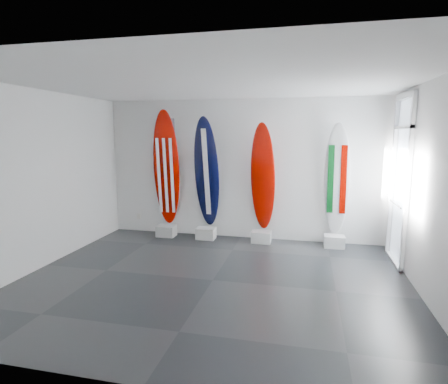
% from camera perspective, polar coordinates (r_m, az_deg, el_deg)
% --- Properties ---
extents(floor, '(6.00, 6.00, 0.00)m').
position_cam_1_polar(floor, '(5.85, -1.77, -13.67)').
color(floor, black).
rests_on(floor, ground).
extents(ceiling, '(6.00, 6.00, 0.00)m').
position_cam_1_polar(ceiling, '(5.45, -1.93, 16.88)').
color(ceiling, white).
rests_on(ceiling, wall_back).
extents(wall_back, '(6.00, 0.00, 6.00)m').
position_cam_1_polar(wall_back, '(7.87, 2.79, 3.51)').
color(wall_back, white).
rests_on(wall_back, ground).
extents(wall_front, '(6.00, 0.00, 6.00)m').
position_cam_1_polar(wall_front, '(3.14, -13.57, -5.17)').
color(wall_front, white).
rests_on(wall_front, ground).
extents(wall_left, '(0.00, 5.00, 5.00)m').
position_cam_1_polar(wall_left, '(6.85, -26.92, 1.71)').
color(wall_left, white).
rests_on(wall_left, ground).
extents(wall_right, '(0.00, 5.00, 5.00)m').
position_cam_1_polar(wall_right, '(5.52, 29.89, -0.05)').
color(wall_right, white).
rests_on(wall_right, ground).
extents(display_block_usa, '(0.40, 0.30, 0.24)m').
position_cam_1_polar(display_block_usa, '(8.27, -9.05, -6.05)').
color(display_block_usa, silver).
rests_on(display_block_usa, floor).
extents(surfboard_usa, '(0.62, 0.45, 2.55)m').
position_cam_1_polar(surfboard_usa, '(8.12, -9.03, 3.65)').
color(surfboard_usa, '#8D0700').
rests_on(surfboard_usa, display_block_usa).
extents(display_block_navy, '(0.40, 0.30, 0.24)m').
position_cam_1_polar(display_block_navy, '(7.98, -2.86, -6.51)').
color(display_block_navy, silver).
rests_on(display_block_navy, floor).
extents(surfboard_navy, '(0.58, 0.51, 2.40)m').
position_cam_1_polar(surfboard_navy, '(7.83, -2.74, 2.99)').
color(surfboard_navy, black).
rests_on(surfboard_navy, display_block_navy).
extents(display_block_swiss, '(0.40, 0.30, 0.24)m').
position_cam_1_polar(display_block_swiss, '(7.75, 5.87, -7.02)').
color(display_block_swiss, silver).
rests_on(display_block_swiss, floor).
extents(surfboard_swiss, '(0.56, 0.46, 2.27)m').
position_cam_1_polar(surfboard_swiss, '(7.60, 6.12, 2.28)').
color(surfboard_swiss, '#8D0700').
rests_on(surfboard_swiss, display_block_swiss).
extents(display_block_italy, '(0.40, 0.30, 0.24)m').
position_cam_1_polar(display_block_italy, '(7.72, 16.92, -7.43)').
color(display_block_italy, silver).
rests_on(display_block_italy, floor).
extents(surfboard_italy, '(0.55, 0.37, 2.26)m').
position_cam_1_polar(surfboard_italy, '(7.57, 17.30, 1.86)').
color(surfboard_italy, white).
rests_on(surfboard_italy, display_block_italy).
extents(wall_outlet, '(0.09, 0.02, 0.13)m').
position_cam_1_polar(wall_outlet, '(8.80, -13.23, -3.72)').
color(wall_outlet, silver).
rests_on(wall_outlet, wall_back).
extents(glass_door, '(0.12, 1.16, 2.85)m').
position_cam_1_polar(glass_door, '(7.00, 25.97, 1.30)').
color(glass_door, white).
rests_on(glass_door, floor).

